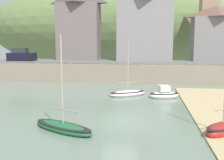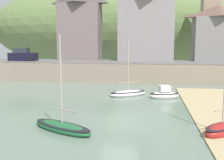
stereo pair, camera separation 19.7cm
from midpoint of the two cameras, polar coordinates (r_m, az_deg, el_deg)
The scene contains 11 objects.
quay_seawall at distance 35.65m, azimuth 4.84°, elevation 1.75°, with size 48.00×9.40×2.40m.
hillside_backdrop at distance 73.19m, azimuth 5.88°, elevation 10.90°, with size 80.00×44.00×24.95m.
waterfront_building_left at distance 44.51m, azimuth -6.61°, elevation 11.87°, with size 6.84×4.55×11.39m.
waterfront_building_centre at distance 43.17m, azimuth 7.33°, elevation 12.08°, with size 8.55×6.07×11.63m.
waterfront_building_right at distance 44.28m, azimuth 21.33°, elevation 9.28°, with size 7.07×4.40×8.21m.
church_with_spire at distance 48.35m, azimuth 20.21°, elevation 13.37°, with size 3.00×3.00×14.94m.
fishing_boat_green at distance 26.94m, azimuth 3.61°, elevation -2.78°, with size 3.99×3.13×5.50m.
sailboat_white_hull at distance 26.33m, azimuth 11.21°, elevation -2.99°, with size 3.07×1.99×1.37m.
sailboat_far_left at distance 16.93m, azimuth -10.15°, elevation -9.71°, with size 4.59×3.24×5.94m.
sailboat_tall_mast at distance 17.26m, azimuth 22.55°, elevation -9.57°, with size 2.96×2.96×6.50m.
parked_car_near_slipway at distance 42.92m, azimuth -18.19°, elevation 4.96°, with size 4.20×1.96×1.95m.
Camera 2 is at (1.85, -17.86, 5.44)m, focal length 43.31 mm.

